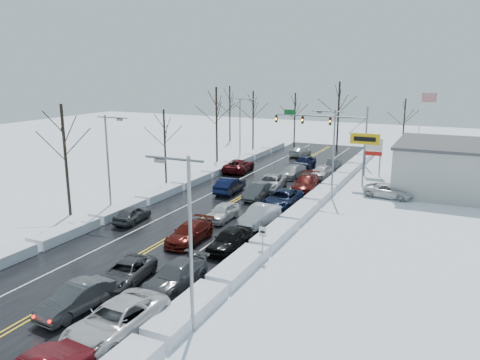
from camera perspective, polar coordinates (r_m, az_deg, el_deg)
The scene contains 44 objects.
ground at distance 43.23m, azimuth -3.29°, elevation -4.03°, with size 160.00×160.00×0.00m, color white.
road_surface at distance 44.92m, azimuth -2.08°, elevation -3.34°, with size 14.00×84.00×0.01m, color black.
snow_bank_left at distance 48.73m, azimuth -10.06°, elevation -2.20°, with size 1.83×72.00×0.79m, color white.
snow_bank_right at distance 42.15m, azimuth 7.19°, elevation -4.58°, with size 1.83×72.00×0.79m, color white.
traffic_signal_mast at distance 66.68m, azimuth 10.88°, elevation 6.73°, with size 13.28×0.39×8.00m.
tires_plus_sign at distance 53.64m, azimuth 14.97°, elevation 4.43°, with size 3.20×0.34×6.00m.
used_vehicles_sign at distance 59.75m, azimuth 15.92°, elevation 3.62°, with size 2.20×0.22×4.65m.
speed_limit_sign at distance 32.52m, azimuth 2.79°, elevation -6.95°, with size 0.55×0.09×2.35m.
flagpole at distance 66.78m, azimuth 21.18°, elevation 6.47°, with size 1.87×1.20×10.00m.
streetlight_se at distance 22.82m, azimuth -6.52°, elevation -6.19°, with size 3.20×0.25×9.00m.
streetlight_ne at distance 48.24m, azimuth 11.12°, elevation 4.05°, with size 3.20×0.25×9.00m.
streetlight_sw at distance 43.37m, azimuth -15.65°, elevation 2.78°, with size 3.20×0.25×9.00m.
streetlight_nw at distance 66.87m, azimuth 0.15°, elevation 6.85°, with size 3.20×0.25×9.00m.
tree_left_b at distance 43.85m, azimuth -20.68°, elevation 4.74°, with size 4.00×4.00×10.00m.
tree_left_c at distance 54.02m, azimuth -9.20°, elevation 5.78°, with size 3.40×3.40×8.50m.
tree_left_d at distance 66.17m, azimuth -2.89°, elevation 8.52°, with size 4.20×4.20×10.50m.
tree_left_e at distance 76.84m, azimuth 1.61°, elevation 8.69°, with size 3.80×3.80×9.50m.
tree_far_a at distance 85.26m, azimuth -1.25°, elevation 9.39°, with size 4.00×4.00×10.00m.
tree_far_b at distance 81.68m, azimuth 6.72°, elevation 8.63°, with size 3.60×3.60×9.00m.
tree_far_c at distance 77.48m, azimuth 11.96°, elevation 9.22°, with size 4.40×4.40×11.00m.
tree_far_d at distance 77.46m, azimuth 19.43°, elevation 7.46°, with size 3.40×3.40×8.50m.
queued_car_1 at distance 28.04m, azimuth -19.24°, elevation -14.86°, with size 1.61×4.62×1.52m, color #3E4143.
queued_car_2 at distance 30.57m, azimuth -13.70°, elevation -12.03°, with size 2.24×4.86×1.35m, color #3A3C3E.
queued_car_3 at distance 36.37m, azimuth -6.14°, elevation -7.51°, with size 2.07×5.09×1.48m, color #4E0F0A.
queued_car_4 at distance 41.26m, azimuth -2.16°, elevation -4.88°, with size 1.71×4.25×1.45m, color silver.
queued_car_5 at distance 47.88m, azimuth 2.13°, elevation -2.28°, with size 1.66×4.77×1.57m, color #3B3E40.
queued_car_6 at distance 51.40m, azimuth 3.71°, elevation -1.20°, with size 2.68×5.81×1.61m, color #93959A.
queued_car_7 at distance 57.57m, azimuth 6.41°, elevation 0.33°, with size 2.05×5.04×1.46m, color gray.
queued_car_8 at distance 63.00m, azimuth 7.84°, elevation 1.42°, with size 2.00×4.97×1.69m, color black.
queued_car_10 at distance 25.23m, azimuth -14.81°, elevation -17.91°, with size 2.79×6.05×1.68m, color silver.
queued_car_11 at distance 29.43m, azimuth -7.82°, elevation -12.79°, with size 2.10×5.16×1.50m, color #47494C.
queued_car_12 at distance 34.65m, azimuth -1.26°, elevation -8.51°, with size 1.90×4.73×1.61m, color black.
queued_car_13 at distance 40.09m, azimuth 2.42°, elevation -5.43°, with size 1.73×4.97×1.64m, color #B0B2B8.
queued_car_14 at distance 45.21m, azimuth 5.16°, elevation -3.28°, with size 2.68×5.81×1.62m, color black.
queued_car_15 at distance 51.35m, azimuth 8.04°, elevation -1.32°, with size 2.42×5.94×1.72m, color #490C09.
queued_car_16 at distance 57.79m, azimuth 9.86°, elevation 0.26°, with size 1.80×4.47×1.52m, color silver.
queued_car_17 at distance 62.30m, azimuth 11.25°, elevation 1.15°, with size 1.52×4.36×1.44m, color #414446.
oncoming_car_0 at distance 50.18m, azimuth -1.24°, elevation -1.54°, with size 1.75×5.01×1.65m, color black.
oncoming_car_1 at distance 60.35m, azimuth -0.13°, elevation 1.02°, with size 2.71×5.87×1.63m, color #46090C.
oncoming_car_2 at distance 71.89m, azimuth 7.33°, elevation 2.92°, with size 2.00×4.91×1.43m, color #BCBCBE.
oncoming_car_3 at distance 41.78m, azimuth -12.95°, elevation -4.98°, with size 1.69×4.20×1.43m, color #414446.
parked_car_0 at distance 50.66m, azimuth 17.62°, elevation -2.04°, with size 2.35×5.09×1.41m, color silver.
parked_car_1 at distance 55.33m, azimuth 21.42°, elevation -1.07°, with size 2.40×5.89×1.71m, color #414446.
parked_car_2 at distance 60.07m, azimuth 19.98°, elevation 0.14°, with size 1.95×4.85×1.65m, color black.
Camera 1 is at (19.67, -36.26, 12.92)m, focal length 35.00 mm.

